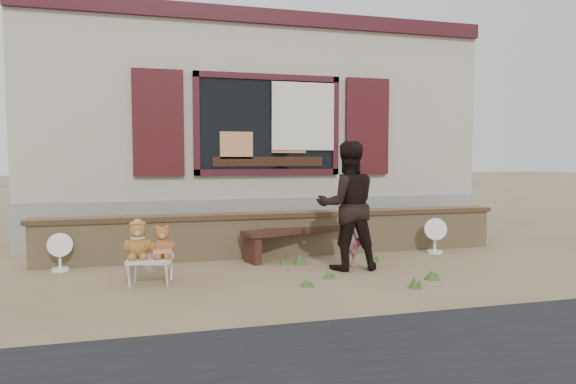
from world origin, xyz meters
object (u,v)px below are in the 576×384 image
object	(u,v)px
adult	(347,206)
folding_chair	(151,260)
teddy_bear_left	(138,239)
child	(348,229)
bench	(297,236)
teddy_bear_right	(162,241)

from	to	relation	value
adult	folding_chair	bearing A→B (deg)	8.77
adult	teddy_bear_left	bearing A→B (deg)	8.16
folding_chair	teddy_bear_left	bearing A→B (deg)	180.00
folding_chair	teddy_bear_left	size ratio (longest dim) A/B	1.26
folding_chair	child	xyz separation A→B (m)	(2.54, 0.15, 0.25)
bench	adult	distance (m)	1.13
child	adult	world-z (taller)	adult
bench	teddy_bear_left	size ratio (longest dim) A/B	3.95
teddy_bear_right	child	distance (m)	2.40
teddy_bear_right	adult	xyz separation A→B (m)	(2.39, 0.17, 0.35)
teddy_bear_left	child	distance (m)	2.68
child	adult	xyz separation A→B (m)	(-0.01, 0.00, 0.32)
folding_chair	child	size ratio (longest dim) A/B	0.53
child	adult	distance (m)	0.32
folding_chair	teddy_bear_right	bearing A→B (deg)	0.00
teddy_bear_left	adult	distance (m)	2.69
child	folding_chair	bearing A→B (deg)	-25.46
folding_chair	teddy_bear_left	distance (m)	0.29
folding_chair	teddy_bear_left	xyz separation A→B (m)	(-0.14, 0.02, 0.25)
folding_chair	adult	world-z (taller)	adult
teddy_bear_right	teddy_bear_left	bearing A→B (deg)	180.00
bench	folding_chair	size ratio (longest dim) A/B	3.14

